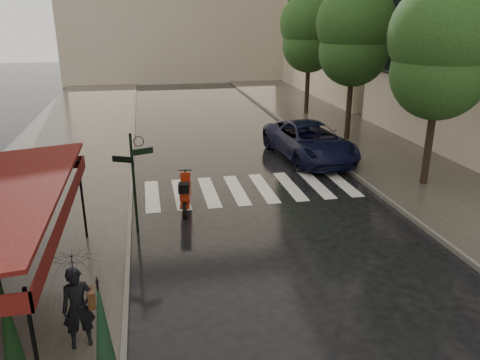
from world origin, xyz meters
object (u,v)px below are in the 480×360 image
object	(u,v)px
parked_car	(309,141)
parasol_front	(9,329)
scooter	(185,195)
pedestrian_with_umbrella	(74,271)
parasol_back	(103,335)

from	to	relation	value
parked_car	parasol_front	xyz separation A→B (m)	(-9.70, -12.46, 0.49)
scooter	pedestrian_with_umbrella	bearing A→B (deg)	-104.04
parasol_back	scooter	bearing A→B (deg)	75.69
parasol_back	parked_car	bearing A→B (deg)	57.78
pedestrian_with_umbrella	scooter	xyz separation A→B (m)	(2.62, 6.58, -1.19)
parasol_front	parasol_back	xyz separation A→B (m)	(1.55, -0.47, 0.01)
parked_car	parasol_front	world-z (taller)	parasol_front
parasol_front	parasol_back	world-z (taller)	parasol_back
pedestrian_with_umbrella	parasol_front	world-z (taller)	pedestrian_with_umbrella
parked_car	pedestrian_with_umbrella	bearing A→B (deg)	-132.75
parked_car	parasol_front	bearing A→B (deg)	-133.50
pedestrian_with_umbrella	parked_car	size ratio (longest dim) A/B	0.42
scooter	parasol_front	bearing A→B (deg)	-107.83
scooter	parked_car	xyz separation A→B (m)	(6.11, 4.95, 0.25)
pedestrian_with_umbrella	parasol_back	size ratio (longest dim) A/B	1.11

